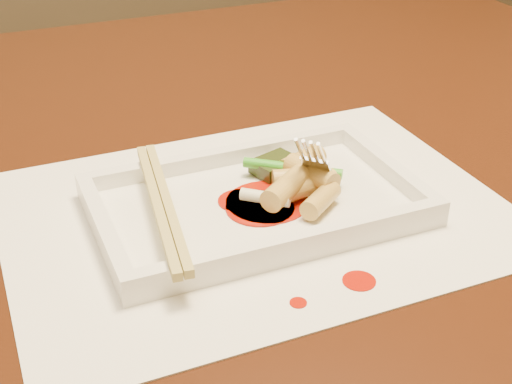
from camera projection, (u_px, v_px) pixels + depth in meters
name	position (u px, v px, depth m)	size (l,w,h in m)	color
table	(119.00, 258.00, 0.70)	(1.40, 0.90, 0.75)	black
placemat	(256.00, 212.00, 0.58)	(0.40, 0.30, 0.00)	white
sauce_splatter_a	(359.00, 281.00, 0.50)	(0.02, 0.02, 0.00)	#AA1405
sauce_splatter_b	(298.00, 303.00, 0.48)	(0.01, 0.01, 0.00)	#AA1405
plate_base	(256.00, 207.00, 0.58)	(0.26, 0.16, 0.01)	white
plate_rim_far	(224.00, 156.00, 0.63)	(0.26, 0.01, 0.01)	white
plate_rim_near	(296.00, 243.00, 0.52)	(0.26, 0.01, 0.01)	white
plate_rim_left	(104.00, 228.00, 0.53)	(0.01, 0.14, 0.01)	white
plate_rim_right	(388.00, 167.00, 0.62)	(0.01, 0.14, 0.01)	white
veg_piece	(275.00, 165.00, 0.62)	(0.04, 0.03, 0.01)	black
scallion_white	(265.00, 198.00, 0.56)	(0.01, 0.01, 0.04)	#EAEACC
scallion_green	(292.00, 168.00, 0.60)	(0.01, 0.01, 0.09)	#289017
chopstick_a	(157.00, 205.00, 0.54)	(0.01, 0.19, 0.01)	tan
chopstick_b	(167.00, 203.00, 0.54)	(0.01, 0.19, 0.01)	tan
fork	(327.00, 97.00, 0.58)	(0.09, 0.10, 0.14)	silver
sauce_blob_0	(260.00, 208.00, 0.57)	(0.06, 0.06, 0.00)	#AA1405
sauce_blob_1	(268.00, 202.00, 0.58)	(0.07, 0.07, 0.00)	#AA1405
sauce_blob_2	(240.00, 201.00, 0.58)	(0.04, 0.04, 0.00)	#AA1405
rice_cake_0	(302.00, 162.00, 0.62)	(0.02, 0.02, 0.04)	tan
rice_cake_1	(300.00, 178.00, 0.59)	(0.02, 0.02, 0.05)	tan
rice_cake_2	(311.00, 173.00, 0.59)	(0.02, 0.02, 0.05)	tan
rice_cake_3	(308.00, 186.00, 0.58)	(0.02, 0.02, 0.05)	tan
rice_cake_4	(321.00, 200.00, 0.56)	(0.02, 0.02, 0.04)	tan
rice_cake_5	(286.00, 188.00, 0.57)	(0.02, 0.02, 0.05)	tan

